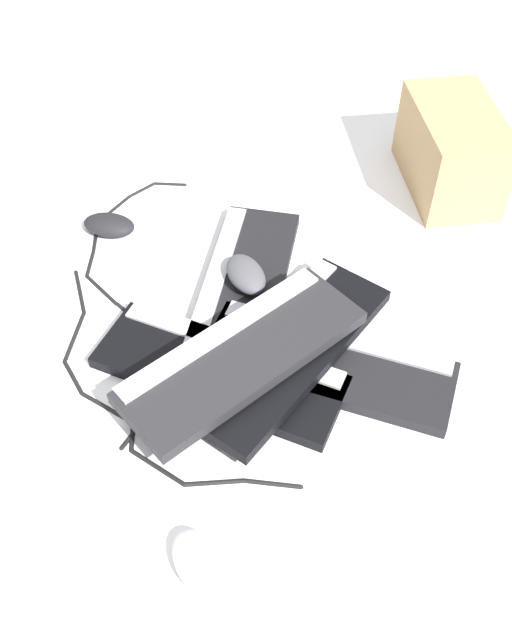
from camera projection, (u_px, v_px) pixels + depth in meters
name	position (u px, v px, depth m)	size (l,w,h in m)	color
ground_plane	(216.00, 332.00, 1.32)	(3.20, 3.20, 0.00)	white
keyboard_0	(328.00, 364.00, 1.26)	(0.45, 0.19, 0.03)	black
keyboard_1	(243.00, 286.00, 1.38)	(0.18, 0.45, 0.03)	black
keyboard_2	(220.00, 370.00, 1.25)	(0.46, 0.22, 0.03)	black
keyboard_3	(288.00, 349.00, 1.24)	(0.31, 0.46, 0.03)	black
keyboard_4	(242.00, 355.00, 1.19)	(0.38, 0.45, 0.03)	#232326
mouse_0	(246.00, 274.00, 1.35)	(0.11, 0.07, 0.04)	#4C4C51
mouse_1	(199.00, 563.00, 1.01)	(0.11, 0.07, 0.04)	silver
mouse_2	(209.00, 369.00, 1.20)	(0.11, 0.07, 0.04)	silver
mouse_3	(231.00, 373.00, 1.20)	(0.11, 0.07, 0.04)	black
mouse_4	(109.00, 225.00, 1.49)	(0.11, 0.07, 0.04)	black
cable_0	(125.00, 279.00, 1.41)	(0.28, 0.69, 0.01)	black
cable_1	(131.00, 398.00, 1.22)	(0.54, 0.40, 0.01)	black
cardboard_box	(452.00, 150.00, 1.54)	(0.29, 0.17, 0.18)	tan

